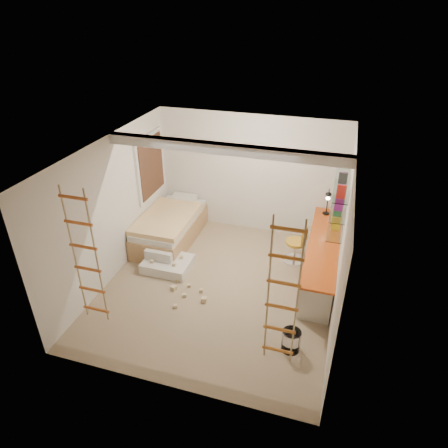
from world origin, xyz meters
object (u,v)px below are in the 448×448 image
(swivel_chair, at_px, (296,249))
(play_platform, at_px, (166,260))
(bed, at_px, (170,227))
(desk, at_px, (321,258))

(swivel_chair, xyz_separation_m, play_platform, (-2.37, -0.93, -0.12))
(swivel_chair, bearing_deg, play_platform, -158.64)
(bed, height_order, swivel_chair, swivel_chair)
(desk, height_order, play_platform, desk)
(bed, distance_m, swivel_chair, 2.69)
(bed, bearing_deg, play_platform, -71.59)
(desk, relative_size, swivel_chair, 3.70)
(desk, bearing_deg, swivel_chair, 146.03)
(swivel_chair, bearing_deg, bed, 179.51)
(bed, height_order, play_platform, bed)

